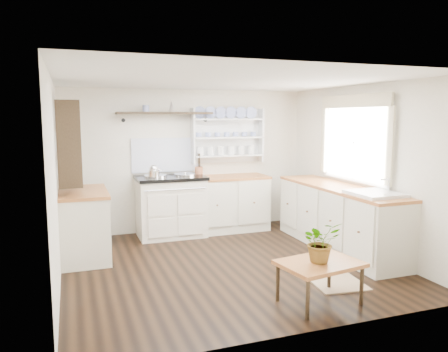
{
  "coord_description": "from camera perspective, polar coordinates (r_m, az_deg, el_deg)",
  "views": [
    {
      "loc": [
        -1.84,
        -5.03,
        1.86
      ],
      "look_at": [
        0.04,
        0.25,
        1.1
      ],
      "focal_mm": 35.0,
      "sensor_mm": 36.0,
      "label": 1
    }
  ],
  "objects": [
    {
      "name": "plate_rack",
      "position": [
        7.34,
        0.29,
        5.35
      ],
      "size": [
        1.2,
        0.22,
        0.9
      ],
      "color": "white",
      "rests_on": "wall_back"
    },
    {
      "name": "potted_plant",
      "position": [
        4.47,
        12.51,
        -8.37
      ],
      "size": [
        0.38,
        0.33,
        0.41
      ],
      "primitive_type": "imported",
      "rotation": [
        0.0,
        0.0,
        -0.01
      ],
      "color": "#3F7233",
      "rests_on": "center_table"
    },
    {
      "name": "kettle",
      "position": [
        6.64,
        -9.17,
        0.49
      ],
      "size": [
        0.17,
        0.17,
        0.21
      ],
      "primitive_type": null,
      "color": "silver",
      "rests_on": "aga_cooker"
    },
    {
      "name": "back_cabinets",
      "position": [
        7.2,
        0.62,
        -3.48
      ],
      "size": [
        1.27,
        0.63,
        0.9
      ],
      "color": "beige",
      "rests_on": "floor"
    },
    {
      "name": "belfast_sink",
      "position": [
        5.73,
        19.06,
        -3.36
      ],
      "size": [
        0.55,
        0.6,
        0.45
      ],
      "color": "white",
      "rests_on": "right_cabinets"
    },
    {
      "name": "wall_back",
      "position": [
        7.21,
        -4.68,
        2.05
      ],
      "size": [
        4.0,
        0.02,
        2.3
      ],
      "primitive_type": "cube",
      "color": "beige",
      "rests_on": "ground"
    },
    {
      "name": "wall_left",
      "position": [
        5.08,
        -21.18,
        -0.83
      ],
      "size": [
        0.02,
        3.8,
        2.3
      ],
      "primitive_type": "cube",
      "color": "beige",
      "rests_on": "ground"
    },
    {
      "name": "left_cabinets",
      "position": [
        6.1,
        -17.81,
        -5.93
      ],
      "size": [
        0.62,
        1.13,
        0.9
      ],
      "color": "beige",
      "rests_on": "floor"
    },
    {
      "name": "floor_rug",
      "position": [
        5.33,
        13.81,
        -12.84
      ],
      "size": [
        0.64,
        0.91,
        0.02
      ],
      "primitive_type": "cube",
      "rotation": [
        0.0,
        0.0,
        -0.12
      ],
      "color": "#9C795B",
      "rests_on": "floor"
    },
    {
      "name": "center_table",
      "position": [
        4.55,
        12.42,
        -11.43
      ],
      "size": [
        0.87,
        0.69,
        0.43
      ],
      "rotation": [
        0.0,
        0.0,
        0.17
      ],
      "color": "brown",
      "rests_on": "floor"
    },
    {
      "name": "floor",
      "position": [
        5.67,
        0.5,
        -11.43
      ],
      "size": [
        4.0,
        3.8,
        0.01
      ],
      "primitive_type": "cube",
      "color": "black",
      "rests_on": "ground"
    },
    {
      "name": "wall_right",
      "position": [
        6.37,
        17.68,
        0.96
      ],
      "size": [
        0.02,
        3.8,
        2.3
      ],
      "primitive_type": "cube",
      "color": "beige",
      "rests_on": "ground"
    },
    {
      "name": "left_shelving",
      "position": [
        5.94,
        -19.6,
        4.29
      ],
      "size": [
        0.28,
        0.8,
        1.05
      ],
      "primitive_type": "cube",
      "color": "black",
      "rests_on": "wall_left"
    },
    {
      "name": "utensil_crock",
      "position": [
        7.04,
        -3.31,
        0.59
      ],
      "size": [
        0.13,
        0.13,
        0.15
      ],
      "primitive_type": "cylinder",
      "color": "#975837",
      "rests_on": "back_cabinets"
    },
    {
      "name": "ceiling",
      "position": [
        5.37,
        0.53,
        12.42
      ],
      "size": [
        4.0,
        3.8,
        0.01
      ],
      "primitive_type": "cube",
      "color": "white",
      "rests_on": "wall_back"
    },
    {
      "name": "window",
      "position": [
        6.42,
        16.65,
        4.77
      ],
      "size": [
        0.08,
        1.55,
        1.22
      ],
      "color": "white",
      "rests_on": "wall_right"
    },
    {
      "name": "right_cabinets",
      "position": [
        6.39,
        14.72,
        -5.19
      ],
      "size": [
        0.62,
        2.43,
        0.9
      ],
      "color": "beige",
      "rests_on": "floor"
    },
    {
      "name": "aga_cooker",
      "position": [
        6.9,
        -6.96,
        -3.85
      ],
      "size": [
        1.06,
        0.74,
        0.98
      ],
      "color": "white",
      "rests_on": "floor"
    },
    {
      "name": "high_shelf",
      "position": [
        6.96,
        -7.7,
        8.06
      ],
      "size": [
        1.5,
        0.29,
        0.16
      ],
      "color": "black",
      "rests_on": "wall_back"
    }
  ]
}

